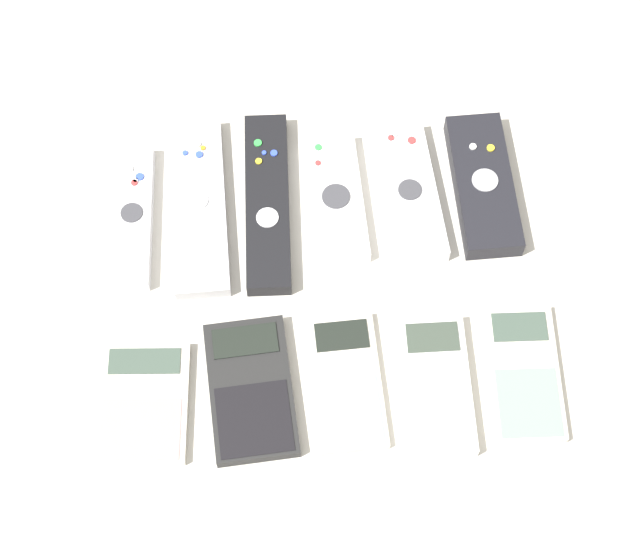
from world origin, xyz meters
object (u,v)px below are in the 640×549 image
Objects in this scene: calculator_4 at (524,373)px; remote_4 at (409,192)px; remote_3 at (336,199)px; remote_5 at (483,185)px; remote_2 at (267,202)px; calculator_1 at (251,389)px; remote_1 at (199,206)px; calculator_3 at (437,386)px; remote_0 at (133,217)px; calculator_2 at (347,382)px; calculator_0 at (143,403)px.

remote_4 is at bearing 115.77° from calculator_4.
remote_4 reaches higher than remote_3.
remote_4 is 1.01× the size of remote_5.
calculator_1 is (-0.03, -0.21, -0.00)m from remote_2.
remote_5 is at bearing -2.12° from remote_4.
remote_2 is 1.26× the size of remote_4.
remote_5 reaches higher than remote_1.
remote_3 is 1.02× the size of calculator_1.
calculator_3 is at bearing -110.08° from remote_5.
remote_0 is at bearing -174.30° from remote_1.
remote_2 reaches higher than calculator_3.
remote_1 and calculator_3 have the same top height.
remote_3 is 1.06× the size of calculator_3.
calculator_3 is at bearing -33.15° from remote_0.
remote_0 and calculator_3 have the same top height.
calculator_2 is at bearing -2.72° from calculator_1.
remote_0 is at bearing 154.47° from calculator_4.
calculator_3 is at bearing -44.83° from remote_1.
remote_1 is 0.31m from remote_5.
calculator_2 is (0.10, 0.00, -0.00)m from calculator_1.
calculator_4 is (0.24, -0.21, -0.00)m from remote_2.
remote_1 is 1.25× the size of remote_4.
remote_4 is 1.17× the size of calculator_2.
remote_3 is 0.23m from calculator_1.
calculator_0 is at bearing -150.33° from remote_5.
remote_1 is 0.22m from calculator_1.
remote_4 is at bearing 66.13° from calculator_2.
calculator_4 is (0.38, 0.00, 0.00)m from calculator_0.
remote_1 reaches higher than calculator_0.
calculator_2 is (-0.16, -0.21, -0.01)m from remote_5.
remote_5 reaches higher than calculator_1.
remote_2 reaches higher than calculator_4.
remote_5 is at bearing -0.61° from remote_1.
calculator_0 is 0.20m from calculator_2.
remote_0 is at bearing 96.32° from calculator_0.
remote_3 is at bearing 49.65° from calculator_0.
remote_4 reaches higher than calculator_4.
calculator_4 is (0.17, -0.21, -0.00)m from remote_3.
calculator_4 is (0.32, -0.21, -0.00)m from remote_1.
calculator_4 is at bearing -4.19° from calculator_1.
remote_3 reaches higher than calculator_0.
calculator_2 is at bearing -179.09° from calculator_4.
remote_4 is at bearing -1.34° from remote_3.
remote_4 is at bearing -179.34° from remote_5.
remote_2 is 0.15m from remote_4.
remote_3 is at bearing 86.71° from calculator_2.
remote_2 is 1.48× the size of calculator_3.
calculator_2 is at bearing -115.76° from remote_4.
calculator_4 is (0.18, -0.00, 0.00)m from calculator_2.
calculator_3 reaches higher than calculator_2.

